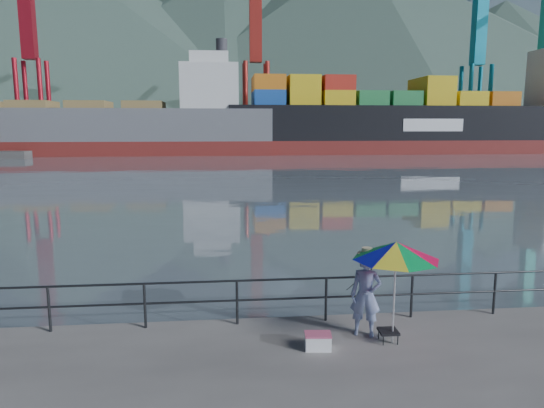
{
  "coord_description": "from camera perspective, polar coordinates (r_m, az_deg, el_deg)",
  "views": [
    {
      "loc": [
        -1.25,
        -8.55,
        4.36
      ],
      "look_at": [
        0.21,
        6.0,
        2.0
      ],
      "focal_mm": 32.0,
      "sensor_mm": 36.0,
      "label": 1
    }
  ],
  "objects": [
    {
      "name": "fisherman",
      "position": [
        10.46,
        10.97,
        -10.48
      ],
      "size": [
        0.74,
        0.62,
        1.74
      ],
      "primitive_type": "imported",
      "rotation": [
        0.0,
        0.0,
        -0.37
      ],
      "color": "#2D4A96",
      "rests_on": "ground"
    },
    {
      "name": "container_stacks",
      "position": [
        107.17,
        12.75,
        8.01
      ],
      "size": [
        58.0,
        5.4,
        7.8
      ],
      "color": "gray",
      "rests_on": "ground"
    },
    {
      "name": "guardrail",
      "position": [
        11.02,
        1.18,
        -11.23
      ],
      "size": [
        22.0,
        0.06,
        1.03
      ],
      "color": "#2D3033",
      "rests_on": "ground"
    },
    {
      "name": "container_ship",
      "position": [
        88.95,
        18.02,
        9.65
      ],
      "size": [
        65.66,
        10.94,
        18.1
      ],
      "color": "maroon",
      "rests_on": "ground"
    },
    {
      "name": "mountains",
      "position": [
        222.18,
        4.94,
        17.21
      ],
      "size": [
        600.0,
        332.8,
        80.0
      ],
      "color": "#385147",
      "rests_on": "ground"
    },
    {
      "name": "folding_stool",
      "position": [
        10.51,
        13.5,
        -14.81
      ],
      "size": [
        0.39,
        0.39,
        0.25
      ],
      "color": "black",
      "rests_on": "ground"
    },
    {
      "name": "fishing_rod",
      "position": [
        11.75,
        10.27,
        -12.76
      ],
      "size": [
        0.26,
        1.53,
        1.09
      ],
      "primitive_type": "cylinder",
      "rotation": [
        0.96,
        0.0,
        0.16
      ],
      "color": "black",
      "rests_on": "ground"
    },
    {
      "name": "beach_umbrella",
      "position": [
        9.89,
        14.39,
        -5.35
      ],
      "size": [
        1.85,
        1.85,
        2.11
      ],
      "color": "white",
      "rests_on": "ground"
    },
    {
      "name": "port_cranes",
      "position": [
        98.7,
        13.91,
        15.69
      ],
      "size": [
        116.0,
        28.0,
        38.4
      ],
      "color": "red",
      "rests_on": "ground"
    },
    {
      "name": "bulk_carrier",
      "position": [
        82.08,
        -17.99,
        8.54
      ],
      "size": [
        53.59,
        9.27,
        14.5
      ],
      "color": "maroon",
      "rests_on": "ground"
    },
    {
      "name": "cooler_bag",
      "position": [
        9.99,
        5.43,
        -15.85
      ],
      "size": [
        0.53,
        0.38,
        0.29
      ],
      "primitive_type": "cube",
      "rotation": [
        0.0,
        0.0,
        -0.1
      ],
      "color": "white",
      "rests_on": "ground"
    },
    {
      "name": "far_dock",
      "position": [
        102.26,
        0.59,
        6.73
      ],
      "size": [
        200.0,
        40.0,
        0.4
      ],
      "primitive_type": "cube",
      "color": "#514F4C",
      "rests_on": "ground"
    },
    {
      "name": "harbor_water",
      "position": [
        138.62,
        -5.26,
        7.33
      ],
      "size": [
        500.0,
        280.0,
        0.0
      ],
      "primitive_type": "cube",
      "color": "slate",
      "rests_on": "ground"
    }
  ]
}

